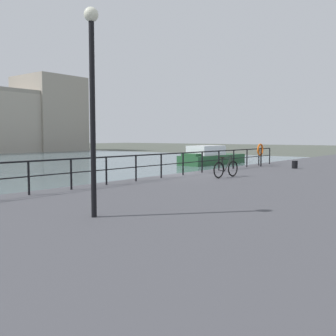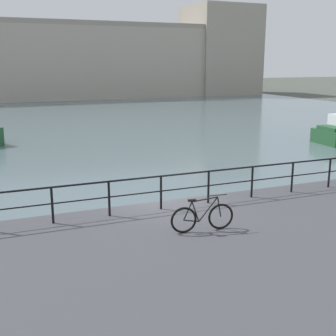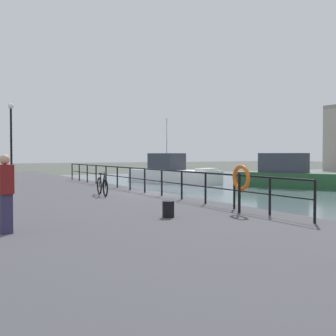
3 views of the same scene
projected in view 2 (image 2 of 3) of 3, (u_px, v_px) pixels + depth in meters
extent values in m
plane|color=#4C5147|center=(164.00, 230.00, 14.61)|extent=(240.00, 240.00, 0.00)
cube|color=slate|center=(48.00, 121.00, 41.81)|extent=(80.00, 60.00, 0.01)
cube|color=#47474C|center=(286.00, 320.00, 8.64)|extent=(56.00, 13.00, 1.04)
cube|color=#A89E8E|center=(23.00, 63.00, 64.11)|extent=(75.88, 10.18, 10.49)
cube|color=gray|center=(220.00, 51.00, 75.51)|extent=(10.77, 11.20, 14.60)
cube|color=gray|center=(22.00, 20.00, 58.48)|extent=(75.88, 0.60, 0.70)
cube|color=#23512D|center=(332.00, 128.00, 29.70)|extent=(1.12, 1.90, 0.24)
cylinder|color=black|center=(52.00, 205.00, 12.23)|extent=(0.07, 0.07, 1.05)
cylinder|color=black|center=(109.00, 199.00, 12.82)|extent=(0.07, 0.07, 1.05)
cylinder|color=black|center=(161.00, 193.00, 13.42)|extent=(0.07, 0.07, 1.05)
cylinder|color=black|center=(208.00, 187.00, 14.01)|extent=(0.07, 0.07, 1.05)
cylinder|color=black|center=(252.00, 182.00, 14.61)|extent=(0.07, 0.07, 1.05)
cylinder|color=black|center=(292.00, 177.00, 15.20)|extent=(0.07, 0.07, 1.05)
cylinder|color=black|center=(329.00, 173.00, 15.80)|extent=(0.07, 0.07, 1.05)
cylinder|color=black|center=(135.00, 179.00, 13.00)|extent=(21.17, 0.06, 0.06)
cylinder|color=black|center=(136.00, 194.00, 13.11)|extent=(21.17, 0.04, 0.04)
torus|color=black|center=(221.00, 216.00, 11.84)|extent=(0.72, 0.14, 0.72)
torus|color=black|center=(184.00, 220.00, 11.56)|extent=(0.72, 0.14, 0.72)
cylinder|color=black|center=(208.00, 209.00, 11.69)|extent=(0.55, 0.10, 0.66)
cylinder|color=black|center=(195.00, 212.00, 11.60)|extent=(0.24, 0.06, 0.58)
cylinder|color=black|center=(205.00, 199.00, 11.59)|extent=(0.72, 0.12, 0.11)
cylinder|color=black|center=(191.00, 221.00, 11.63)|extent=(0.43, 0.08, 0.12)
cylinder|color=black|center=(188.00, 211.00, 11.54)|extent=(0.26, 0.06, 0.51)
cylinder|color=black|center=(219.00, 207.00, 11.76)|extent=(0.14, 0.05, 0.57)
cube|color=black|center=(192.00, 200.00, 11.50)|extent=(0.23, 0.11, 0.05)
cylinder|color=black|center=(218.00, 195.00, 11.67)|extent=(0.52, 0.08, 0.02)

